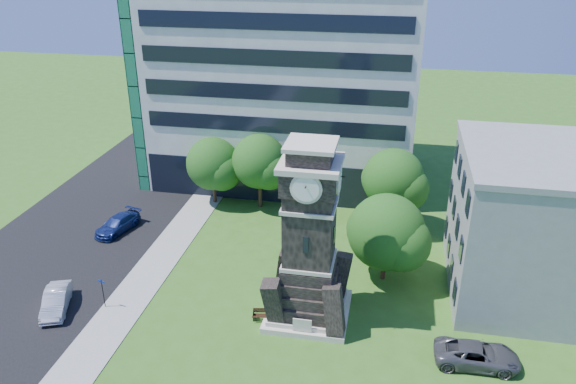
% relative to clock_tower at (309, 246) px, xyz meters
% --- Properties ---
extents(ground, '(160.00, 160.00, 0.00)m').
position_rel_clock_tower_xyz_m(ground, '(-3.00, -2.00, -5.28)').
color(ground, '#315E1A').
rests_on(ground, ground).
extents(sidewalk, '(3.00, 70.00, 0.06)m').
position_rel_clock_tower_xyz_m(sidewalk, '(-12.50, 3.00, -5.25)').
color(sidewalk, gray).
rests_on(sidewalk, ground).
extents(street, '(14.00, 80.00, 0.02)m').
position_rel_clock_tower_xyz_m(street, '(-21.00, 3.00, -5.27)').
color(street, black).
rests_on(street, ground).
extents(clock_tower, '(5.40, 5.40, 12.22)m').
position_rel_clock_tower_xyz_m(clock_tower, '(0.00, 0.00, 0.00)').
color(clock_tower, beige).
rests_on(clock_tower, ground).
extents(office_tall, '(26.20, 15.11, 28.60)m').
position_rel_clock_tower_xyz_m(office_tall, '(-6.20, 23.84, 8.94)').
color(office_tall, white).
rests_on(office_tall, ground).
extents(office_low, '(15.20, 12.20, 10.40)m').
position_rel_clock_tower_xyz_m(office_low, '(16.97, 6.00, -0.07)').
color(office_low, gray).
rests_on(office_low, ground).
extents(car_street_mid, '(2.87, 4.44, 1.38)m').
position_rel_clock_tower_xyz_m(car_street_mid, '(-16.84, -2.79, -4.59)').
color(car_street_mid, '#AFB1B7').
rests_on(car_street_mid, ground).
extents(car_street_north, '(2.98, 4.88, 1.32)m').
position_rel_clock_tower_xyz_m(car_street_north, '(-17.84, 8.25, -4.62)').
color(car_street_north, navy).
rests_on(car_street_north, ground).
extents(car_east_lot, '(5.03, 2.42, 1.38)m').
position_rel_clock_tower_xyz_m(car_east_lot, '(10.56, -2.93, -4.59)').
color(car_east_lot, '#4B4C50').
rests_on(car_east_lot, ground).
extents(park_bench, '(1.75, 0.47, 0.91)m').
position_rel_clock_tower_xyz_m(park_bench, '(-2.61, -1.28, -4.80)').
color(park_bench, black).
rests_on(park_bench, ground).
extents(street_sign, '(0.53, 0.05, 2.22)m').
position_rel_clock_tower_xyz_m(street_sign, '(-13.76, -1.96, -3.89)').
color(street_sign, black).
rests_on(street_sign, ground).
extents(tree_nw, '(5.41, 4.92, 6.39)m').
position_rel_clock_tower_xyz_m(tree_nw, '(-11.35, 15.30, -1.50)').
color(tree_nw, '#332114').
rests_on(tree_nw, ground).
extents(tree_nc, '(5.48, 4.98, 7.01)m').
position_rel_clock_tower_xyz_m(tree_nc, '(-6.93, 15.28, -0.94)').
color(tree_nc, '#332114').
rests_on(tree_nc, ground).
extents(tree_ne, '(5.68, 5.17, 7.25)m').
position_rel_clock_tower_xyz_m(tree_ne, '(5.09, 13.18, -0.80)').
color(tree_ne, '#332114').
rests_on(tree_ne, ground).
extents(tree_east, '(6.12, 5.56, 6.70)m').
position_rel_clock_tower_xyz_m(tree_east, '(4.84, 5.24, -1.52)').
color(tree_east, '#332114').
rests_on(tree_east, ground).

